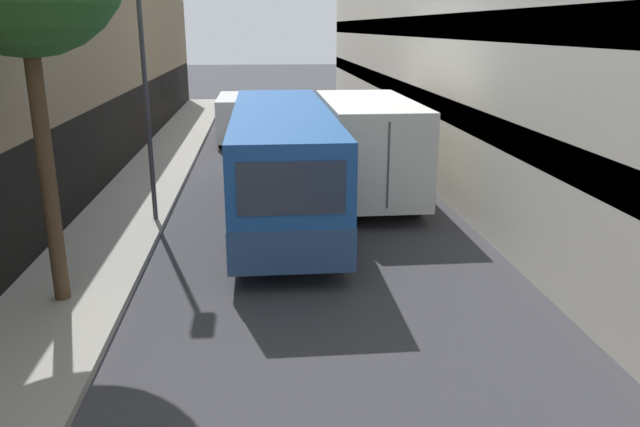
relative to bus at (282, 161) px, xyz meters
name	(u,v)px	position (x,y,z in m)	size (l,w,h in m)	color
ground_plane	(309,237)	(0.58, -1.66, -1.57)	(150.00, 150.00, 0.00)	#38383D
sidewalk_left	(107,240)	(-4.28, -1.66, -1.50)	(2.37, 60.00, 0.15)	#9E998E
building_right_apartment	(542,13)	(6.00, -1.66, 3.72)	(2.40, 60.00, 10.64)	beige
bus	(282,161)	(0.00, 0.00, 0.00)	(2.49, 10.26, 2.95)	#1E519E
box_truck	(363,142)	(2.58, 2.50, 0.02)	(2.49, 8.34, 2.97)	silver
panel_van	(240,116)	(-1.45, 12.12, -0.44)	(1.89, 4.71, 2.03)	silver
street_lamp	(140,18)	(-3.35, -0.24, 3.62)	(0.36, 0.80, 7.36)	#38383D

